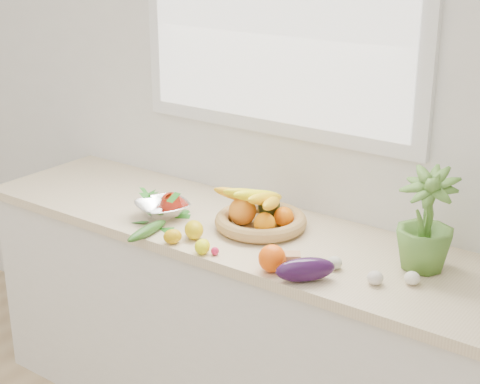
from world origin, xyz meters
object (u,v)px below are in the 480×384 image
Objects in this scene: apple at (171,203)px; colander_with_spinach at (162,205)px; cucumber at (147,231)px; eggplant at (305,270)px; fruit_basket at (260,216)px; potted_herb at (426,220)px.

apple is 0.34× the size of colander_with_spinach.
apple is at bearing 108.92° from cucumber.
eggplant is at bearing -10.29° from colander_with_spinach.
colander_with_spinach is (0.00, -0.06, 0.01)m from apple.
fruit_basket is at bearing 143.38° from eggplant.
eggplant is 0.89× the size of cucumber.
cucumber is (-0.67, -0.03, -0.02)m from eggplant.
apple is 0.44× the size of eggplant.
colander_with_spinach is (-0.37, -0.14, 0.00)m from fruit_basket.
apple is 0.06m from colander_with_spinach.
colander_with_spinach is at bearing -159.28° from fruit_basket.
apple reaches higher than eggplant.
potted_herb is at bearing 48.93° from eggplant.
eggplant is 0.46m from fruit_basket.
potted_herb is at bearing 9.87° from colander_with_spinach.
colander_with_spinach is at bearing -86.52° from apple.
potted_herb is 0.66m from fruit_basket.
potted_herb reaches higher than cucumber.
eggplant is at bearing -14.37° from apple.
fruit_basket is at bearing 20.72° from colander_with_spinach.
cucumber is 0.64× the size of potted_herb.
eggplant is at bearing -36.62° from fruit_basket.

